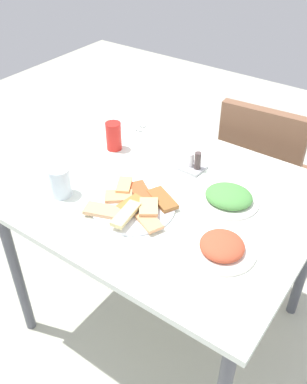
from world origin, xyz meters
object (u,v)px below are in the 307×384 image
(spoon, at_px, (131,122))
(fork, at_px, (127,125))
(salad_plate_greens, at_px, (229,197))
(salad_plate_rice, at_px, (222,247))
(pide_platter, at_px, (134,205))
(soda_can, at_px, (114,136))
(drinking_glass, at_px, (60,182))
(dining_chair, at_px, (261,172))
(paper_napkin, at_px, (129,124))
(dining_table, at_px, (166,210))
(condiment_caddy, at_px, (194,164))

(spoon, bearing_deg, fork, -89.00)
(salad_plate_greens, relative_size, salad_plate_rice, 1.00)
(pide_platter, relative_size, fork, 1.71)
(soda_can, distance_m, drinking_glass, 0.37)
(dining_chair, xyz_separation_m, pide_platter, (-0.15, -0.85, 0.28))
(dining_chair, bearing_deg, fork, -144.79)
(pide_platter, bearing_deg, paper_napkin, 129.59)
(dining_table, xyz_separation_m, salad_plate_greens, (0.21, 0.09, 0.10))
(pide_platter, height_order, drinking_glass, drinking_glass)
(dining_table, relative_size, spoon, 6.79)
(salad_plate_rice, bearing_deg, soda_can, 157.23)
(salad_plate_greens, height_order, soda_can, soda_can)
(dining_chair, distance_m, condiment_caddy, 0.60)
(paper_napkin, xyz_separation_m, fork, (0.00, -0.02, 0.00))
(soda_can, xyz_separation_m, condiment_caddy, (0.36, 0.06, -0.04))
(dining_table, xyz_separation_m, salad_plate_rice, (0.31, -0.15, 0.10))
(salad_plate_greens, xyz_separation_m, drinking_glass, (-0.52, -0.32, 0.04))
(salad_plate_greens, xyz_separation_m, condiment_caddy, (-0.21, 0.10, 0.00))
(salad_plate_rice, distance_m, drinking_glass, 0.63)
(dining_table, height_order, condiment_caddy, condiment_caddy)
(soda_can, distance_m, condiment_caddy, 0.37)
(pide_platter, xyz_separation_m, soda_can, (-0.32, 0.27, 0.05))
(drinking_glass, relative_size, spoon, 0.71)
(dining_table, height_order, soda_can, soda_can)
(dining_table, relative_size, pide_platter, 3.56)
(dining_chair, distance_m, soda_can, 0.81)
(dining_table, relative_size, salad_plate_rice, 4.95)
(spoon, bearing_deg, dining_table, -37.94)
(pide_platter, height_order, condiment_caddy, condiment_caddy)
(salad_plate_greens, height_order, drinking_glass, drinking_glass)
(dining_chair, bearing_deg, salad_plate_rice, -76.57)
(dining_chair, height_order, pide_platter, dining_chair)
(dining_table, distance_m, drinking_glass, 0.41)
(salad_plate_rice, height_order, soda_can, soda_can)
(dining_chair, relative_size, paper_napkin, 8.00)
(salad_plate_rice, height_order, condiment_caddy, condiment_caddy)
(paper_napkin, height_order, spoon, spoon)
(drinking_glass, xyz_separation_m, spoon, (-0.13, 0.59, -0.05))
(drinking_glass, xyz_separation_m, paper_napkin, (-0.13, 0.57, -0.06))
(dining_table, distance_m, soda_can, 0.41)
(pide_platter, distance_m, fork, 0.61)
(salad_plate_greens, distance_m, condiment_caddy, 0.24)
(pide_platter, height_order, spoon, pide_platter)
(dining_chair, relative_size, drinking_glass, 7.83)
(fork, distance_m, condiment_caddy, 0.47)
(drinking_glass, bearing_deg, pide_platter, 18.56)
(dining_table, bearing_deg, pide_platter, -106.15)
(salad_plate_greens, bearing_deg, pide_platter, -138.11)
(salad_plate_rice, height_order, fork, salad_plate_rice)
(salad_plate_greens, bearing_deg, dining_table, -158.25)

